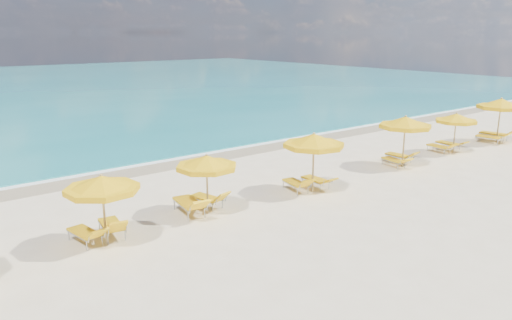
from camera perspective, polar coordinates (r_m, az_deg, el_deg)
ground_plane at (r=19.39m, az=2.76°, el=-4.30°), size 120.00×120.00×0.00m
wet_sand_band at (r=25.20m, az=-8.36°, el=-0.03°), size 120.00×2.60×0.01m
foam_line at (r=25.87m, az=-9.26°, el=0.31°), size 120.00×1.20×0.03m
whitecap_near at (r=32.01m, az=-26.61°, el=1.66°), size 14.00×0.36×0.05m
whitecap_far at (r=43.27m, az=-10.31°, el=5.90°), size 18.00×0.30×0.05m
umbrella_2 at (r=15.21m, az=-17.21°, el=-2.71°), size 2.74×2.74×2.23m
umbrella_3 at (r=17.23m, az=-5.67°, el=-0.33°), size 2.68×2.68×2.17m
umbrella_4 at (r=19.60m, az=6.63°, el=2.14°), size 2.78×2.78×2.44m
umbrella_5 at (r=24.39m, az=16.70°, el=4.09°), size 2.58×2.58×2.47m
umbrella_6 at (r=28.14m, az=21.92°, el=4.42°), size 2.56×2.56×2.16m
umbrella_7 at (r=31.87m, az=26.20°, el=5.75°), size 3.23×3.23×2.62m
lounger_2_left at (r=16.09m, az=-18.87°, el=-8.33°), size 0.78×1.72×0.74m
lounger_2_right at (r=16.38m, az=-16.11°, el=-7.65°), size 0.85×1.77×0.83m
lounger_3_left at (r=17.69m, az=-7.60°, el=-5.43°), size 0.97×2.10×0.89m
lounger_3_right at (r=18.36m, az=-5.56°, el=-4.76°), size 0.88×1.71×0.77m
lounger_4_left at (r=20.12m, az=4.60°, el=-3.02°), size 0.86×1.71×0.75m
lounger_4_right at (r=20.67m, az=6.90°, el=-2.62°), size 0.60×1.70×0.64m
lounger_5_left at (r=24.58m, az=15.52°, el=-0.31°), size 0.83×1.71×0.64m
lounger_5_right at (r=25.55m, az=16.02°, el=0.22°), size 0.60×1.68×0.70m
lounger_6_left at (r=28.23m, az=20.22°, el=1.19°), size 0.70×1.69×0.67m
lounger_6_right at (r=29.14m, az=21.16°, el=1.51°), size 0.67×1.77×0.64m
lounger_7_left at (r=31.80m, az=25.14°, el=2.14°), size 0.82×1.86×0.73m
lounger_7_right at (r=32.69m, az=25.60°, el=2.45°), size 0.90×2.06×0.87m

